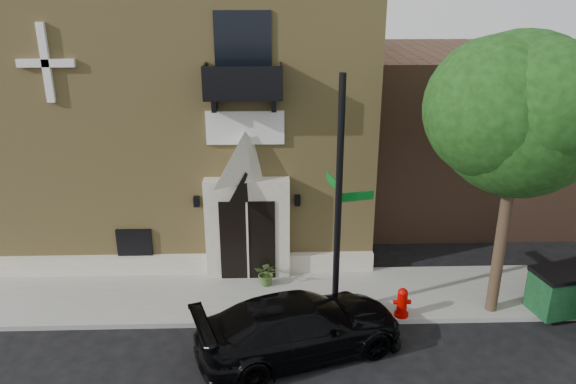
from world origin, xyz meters
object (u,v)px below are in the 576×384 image
Objects in this scene: street_sign at (339,201)px; dumpster at (566,290)px; fire_hydrant at (402,302)px; black_sedan at (301,326)px.

street_sign reaches higher than dumpster.
street_sign is at bearing 166.86° from dumpster.
fire_hydrant is at bearing 169.80° from dumpster.
black_sedan reaches higher than dumpster.
dumpster is at bearing -13.48° from street_sign.
street_sign is at bearing 171.61° from fire_hydrant.
dumpster reaches higher than fire_hydrant.
street_sign reaches higher than fire_hydrant.
black_sedan is 2.52× the size of dumpster.
street_sign reaches higher than black_sedan.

